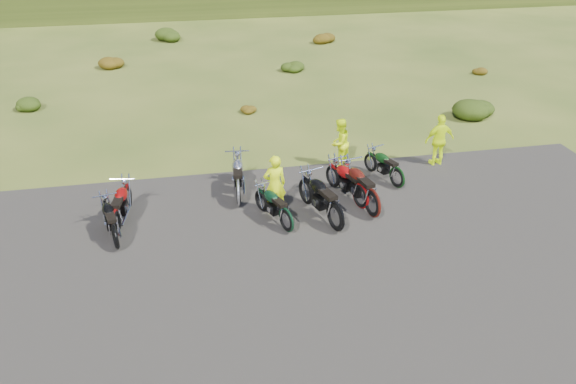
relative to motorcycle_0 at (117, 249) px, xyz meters
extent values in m
plane|color=#384B19|center=(4.79, -0.29, 0.00)|extent=(300.00, 300.00, 0.00)
cube|color=black|center=(4.79, -2.29, 0.00)|extent=(20.00, 12.00, 0.04)
ellipsoid|color=#25380E|center=(-4.31, 11.01, 0.31)|extent=(1.03, 1.03, 0.61)
ellipsoid|color=#5F380B|center=(-1.41, 16.31, 0.38)|extent=(1.30, 1.30, 0.77)
ellipsoid|color=#25380E|center=(1.49, 21.61, 0.46)|extent=(1.56, 1.56, 0.92)
ellipsoid|color=#5F380B|center=(4.39, 8.91, 0.23)|extent=(0.77, 0.77, 0.45)
ellipsoid|color=#25380E|center=(7.29, 14.21, 0.31)|extent=(1.03, 1.03, 0.61)
ellipsoid|color=#5F380B|center=(10.19, 19.51, 0.38)|extent=(1.30, 1.30, 0.77)
ellipsoid|color=#25380E|center=(13.09, 6.81, 0.46)|extent=(1.56, 1.56, 0.92)
ellipsoid|color=#5F380B|center=(15.99, 12.11, 0.23)|extent=(0.77, 0.77, 0.45)
imported|color=#D9F40C|center=(4.16, 0.99, 0.85)|extent=(0.65, 0.45, 1.70)
imported|color=#D9F40C|center=(6.67, 3.49, 0.79)|extent=(0.97, 0.97, 1.59)
imported|color=#D9F40C|center=(9.82, 3.01, 0.84)|extent=(1.02, 0.48, 1.68)
camera|label=1|loc=(1.96, -12.19, 7.91)|focal=35.00mm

